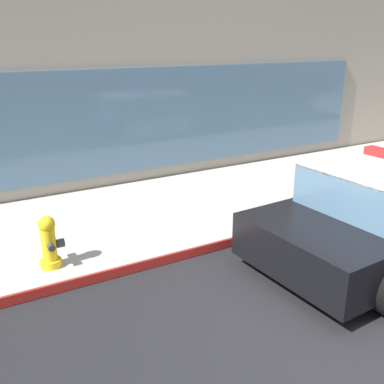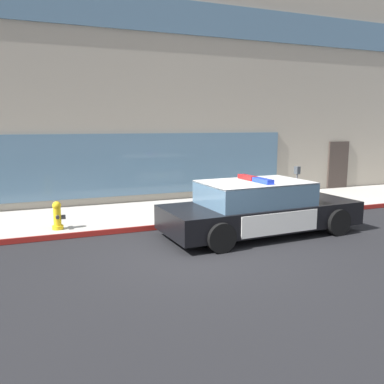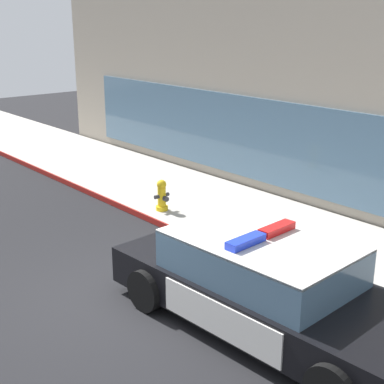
{
  "view_description": "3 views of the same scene",
  "coord_description": "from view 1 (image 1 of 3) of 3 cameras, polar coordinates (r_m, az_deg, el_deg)",
  "views": [
    {
      "loc": [
        -3.68,
        -2.78,
        3.06
      ],
      "look_at": [
        -1.08,
        1.81,
        1.2
      ],
      "focal_mm": 41.09,
      "sensor_mm": 36.0,
      "label": 1
    },
    {
      "loc": [
        -3.23,
        -7.85,
        2.79
      ],
      "look_at": [
        0.38,
        1.28,
        1.15
      ],
      "focal_mm": 37.7,
      "sensor_mm": 36.0,
      "label": 2
    },
    {
      "loc": [
        6.96,
        -4.69,
        4.45
      ],
      "look_at": [
        -0.76,
        1.95,
        1.22
      ],
      "focal_mm": 52.25,
      "sensor_mm": 36.0,
      "label": 3
    }
  ],
  "objects": [
    {
      "name": "sidewalk",
      "position": [
        8.21,
        -0.74,
        -1.93
      ],
      "size": [
        48.0,
        3.3,
        0.15
      ],
      "primitive_type": "cube",
      "color": "#B2ADA3",
      "rests_on": "ground"
    },
    {
      "name": "fire_hydrant",
      "position": [
        6.15,
        -18.07,
        -6.25
      ],
      "size": [
        0.34,
        0.39,
        0.73
      ],
      "color": "gold",
      "rests_on": "sidewalk"
    },
    {
      "name": "ground",
      "position": [
        5.54,
        20.08,
        -15.51
      ],
      "size": [
        48.0,
        48.0,
        0.0
      ],
      "primitive_type": "plane",
      "color": "black"
    },
    {
      "name": "curb_red_paint",
      "position": [
        6.92,
        5.98,
        -6.29
      ],
      "size": [
        28.8,
        0.04,
        0.14
      ],
      "primitive_type": "cube",
      "color": "maroon",
      "rests_on": "ground"
    }
  ]
}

